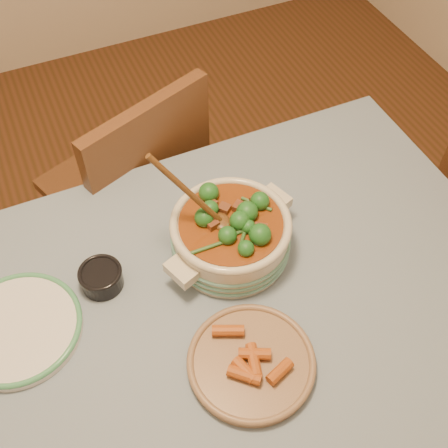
# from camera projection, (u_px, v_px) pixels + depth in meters

# --- Properties ---
(floor) EXTENTS (4.50, 4.50, 0.00)m
(floor) POSITION_uv_depth(u_px,v_px,m) (196.00, 444.00, 1.83)
(floor) COLOR #482C14
(floor) RESTS_ON ground
(dining_table) EXTENTS (1.68, 1.08, 0.76)m
(dining_table) POSITION_uv_depth(u_px,v_px,m) (185.00, 357.00, 1.31)
(dining_table) COLOR brown
(dining_table) RESTS_ON floor
(stew_casserole) EXTENTS (0.36, 0.36, 0.34)m
(stew_casserole) POSITION_uv_depth(u_px,v_px,m) (230.00, 233.00, 1.33)
(stew_casserole) COLOR beige
(stew_casserole) RESTS_ON dining_table
(white_plate) EXTENTS (0.32, 0.32, 0.03)m
(white_plate) POSITION_uv_depth(u_px,v_px,m) (18.00, 328.00, 1.24)
(white_plate) COLOR silver
(white_plate) RESTS_ON dining_table
(condiment_bowl) EXTENTS (0.12, 0.12, 0.05)m
(condiment_bowl) POSITION_uv_depth(u_px,v_px,m) (101.00, 277.00, 1.30)
(condiment_bowl) COLOR black
(condiment_bowl) RESTS_ON dining_table
(fried_plate) EXTENTS (0.28, 0.28, 0.05)m
(fried_plate) POSITION_uv_depth(u_px,v_px,m) (251.00, 361.00, 1.19)
(fried_plate) COLOR #926B50
(fried_plate) RESTS_ON dining_table
(chair_far) EXTENTS (0.55, 0.55, 0.92)m
(chair_far) POSITION_uv_depth(u_px,v_px,m) (135.00, 186.00, 1.84)
(chair_far) COLOR brown
(chair_far) RESTS_ON floor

